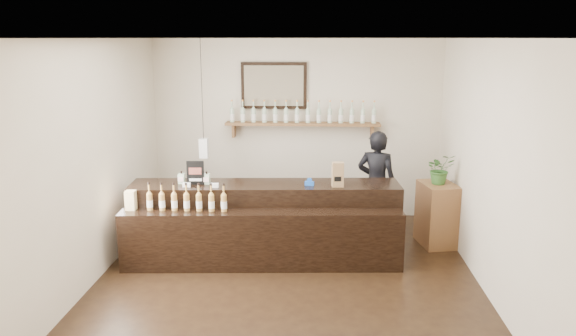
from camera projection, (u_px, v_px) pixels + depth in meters
The scene contains 10 objects.
ground at pixel (287, 277), 6.75m from camera, with size 5.00×5.00×0.00m, color black.
room_shell at pixel (287, 137), 6.36m from camera, with size 5.00×5.00×5.00m.
back_wall_decor at pixel (287, 108), 8.67m from camera, with size 2.66×0.96×1.69m.
counter at pixel (264, 225), 7.22m from camera, with size 3.50×1.13×1.13m.
promo_sign at pixel (195, 173), 7.15m from camera, with size 0.22×0.04×0.31m.
paper_bag at pixel (338, 175), 7.05m from camera, with size 0.15×0.12×0.31m.
tape_dispenser at pixel (309, 183), 7.13m from camera, with size 0.12×0.06×0.10m.
side_cabinet at pixel (437, 214), 7.73m from camera, with size 0.54×0.67×0.87m.
potted_plant at pixel (440, 169), 7.58m from camera, with size 0.37×0.32×0.42m, color #346528.
shopkeeper at pixel (377, 177), 8.00m from camera, with size 0.63×0.42×1.74m, color black.
Camera 1 is at (0.36, -6.27, 2.80)m, focal length 35.00 mm.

